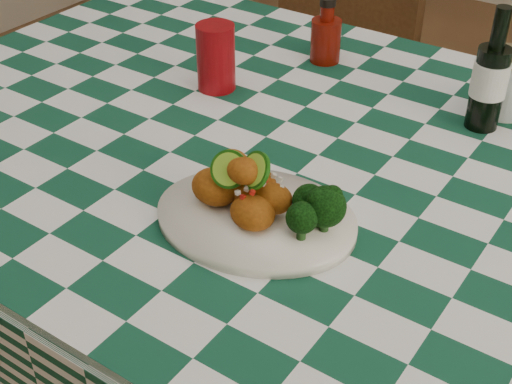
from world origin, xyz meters
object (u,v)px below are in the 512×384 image
Objects in this scene: red_tumbler at (216,57)px; beer_bottle at (492,69)px; dining_table at (308,326)px; mason_jar at (508,84)px; plate at (256,219)px; fried_chicken_pile at (248,185)px; wooden_chair_left at (304,74)px; ketchup_bottle at (326,30)px.

red_tumbler is 0.59× the size of beer_bottle.
dining_table is 14.48× the size of mason_jar.
plate is 2.14× the size of fried_chicken_pile.
wooden_chair_left reaches higher than plate.
wooden_chair_left reaches higher than mason_jar.
plate is at bearing -45.55° from red_tumbler.
dining_table is 7.74× the size of beer_bottle.
red_tumbler is 0.49m from beer_bottle.
fried_chicken_pile is at bearing 180.00° from plate.
fried_chicken_pile is at bearing -46.92° from red_tumbler.
red_tumbler is at bearing -162.93° from beer_bottle.
fried_chicken_pile is 0.42m from red_tumbler.
wooden_chair_left is at bearing 122.13° from dining_table.
red_tumbler is 0.12× the size of wooden_chair_left.
wooden_chair_left is (-0.46, 0.74, 0.12)m from dining_table.
fried_chicken_pile is at bearing -60.04° from wooden_chair_left.
beer_bottle is 0.90m from wooden_chair_left.
red_tumbler is 0.25m from ketchup_bottle.
ketchup_bottle is at bearing 64.12° from red_tumbler.
dining_table is 0.50m from fried_chicken_pile.
red_tumbler reaches higher than dining_table.
ketchup_bottle is (-0.17, 0.32, 0.46)m from dining_table.
mason_jar is (0.18, 0.52, 0.05)m from plate.
mason_jar is at bearing -1.81° from ketchup_bottle.
wooden_chair_left is at bearing 117.06° from plate.
red_tumbler is (-0.30, 0.31, 0.05)m from plate.
plate is 2.52× the size of mason_jar.
beer_bottle is (0.47, 0.14, 0.04)m from red_tumbler.
wooden_chair_left is at bearing 147.11° from mason_jar.
ketchup_bottle reaches higher than red_tumbler.
dining_table is 0.58m from mason_jar.
plate is at bearing -69.93° from ketchup_bottle.
beer_bottle is at bearing 69.96° from plate.
wooden_chair_left reaches higher than dining_table.
fried_chicken_pile is 0.56m from ketchup_bottle.
mason_jar is (0.37, -0.01, -0.01)m from ketchup_bottle.
ketchup_bottle reaches higher than fried_chicken_pile.
ketchup_bottle is at bearing 178.19° from mason_jar.
beer_bottle is at bearing 17.07° from red_tumbler.
ketchup_bottle reaches higher than mason_jar.
fried_chicken_pile is at bearing -71.29° from ketchup_bottle.
wooden_chair_left is at bearing 116.38° from fried_chicken_pile.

